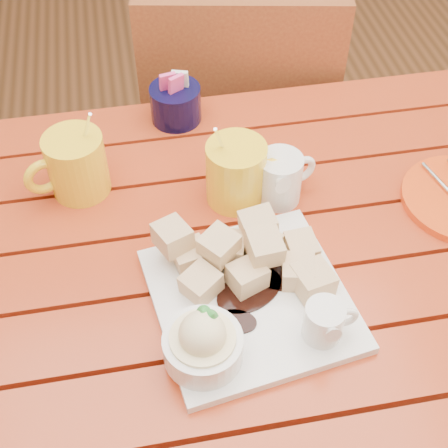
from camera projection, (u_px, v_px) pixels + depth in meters
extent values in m
plane|color=#502E17|center=(223.00, 446.00, 1.52)|extent=(5.00, 5.00, 0.00)
cube|color=#AB3216|center=(253.00, 392.00, 0.83)|extent=(1.20, 0.11, 0.03)
cube|color=#AB3216|center=(237.00, 320.00, 0.90)|extent=(1.20, 0.11, 0.03)
cube|color=#AB3216|center=(223.00, 259.00, 0.98)|extent=(1.20, 0.11, 0.03)
cube|color=#AB3216|center=(211.00, 207.00, 1.05)|extent=(1.20, 0.11, 0.03)
cube|color=#AB3216|center=(200.00, 161.00, 1.12)|extent=(1.20, 0.11, 0.03)
cube|color=#AB3216|center=(191.00, 122.00, 1.20)|extent=(1.20, 0.11, 0.03)
cube|color=#AB3216|center=(191.00, 138.00, 1.25)|extent=(1.12, 0.04, 0.08)
cylinder|color=#AB3216|center=(415.00, 213.00, 1.55)|extent=(0.06, 0.06, 0.72)
cube|color=white|center=(251.00, 300.00, 0.90)|extent=(0.31, 0.31, 0.02)
cube|color=#D28B40|center=(298.00, 272.00, 0.90)|extent=(0.06, 0.06, 0.04)
cube|color=#D28B40|center=(264.00, 245.00, 0.93)|extent=(0.07, 0.07, 0.04)
cube|color=#D28B40|center=(219.00, 246.00, 0.89)|extent=(0.07, 0.07, 0.04)
cube|color=#D28B40|center=(201.00, 283.00, 0.88)|extent=(0.07, 0.07, 0.04)
cube|color=#D28B40|center=(301.00, 249.00, 0.93)|extent=(0.05, 0.05, 0.04)
cube|color=#D28B40|center=(313.00, 280.00, 0.89)|extent=(0.06, 0.06, 0.04)
cube|color=#D28B40|center=(247.00, 276.00, 0.89)|extent=(0.06, 0.06, 0.04)
cube|color=#D28B40|center=(191.00, 256.00, 0.92)|extent=(0.06, 0.06, 0.04)
cube|color=#D28B40|center=(265.00, 247.00, 0.89)|extent=(0.05, 0.05, 0.04)
cube|color=#D28B40|center=(228.00, 249.00, 0.93)|extent=(0.06, 0.06, 0.04)
cube|color=#D28B40|center=(173.00, 237.00, 0.90)|extent=(0.06, 0.06, 0.04)
cube|color=#D28B40|center=(258.00, 225.00, 0.92)|extent=(0.05, 0.05, 0.04)
cylinder|color=white|center=(203.00, 347.00, 0.81)|extent=(0.11, 0.11, 0.04)
cylinder|color=#FFF7BB|center=(203.00, 342.00, 0.80)|extent=(0.09, 0.09, 0.03)
sphere|color=#FFF7BB|center=(202.00, 334.00, 0.79)|extent=(0.06, 0.06, 0.06)
cone|color=green|center=(212.00, 316.00, 0.78)|extent=(0.03, 0.04, 0.03)
cone|color=green|center=(203.00, 312.00, 0.78)|extent=(0.03, 0.03, 0.02)
cylinder|color=white|center=(323.00, 322.00, 0.83)|extent=(0.05, 0.05, 0.06)
cylinder|color=black|center=(326.00, 311.00, 0.81)|extent=(0.04, 0.04, 0.01)
cone|color=white|center=(331.00, 330.00, 0.80)|extent=(0.02, 0.02, 0.03)
torus|color=white|center=(346.00, 317.00, 0.83)|extent=(0.04, 0.01, 0.04)
cylinder|color=yellow|center=(77.00, 165.00, 1.02)|extent=(0.10, 0.10, 0.11)
cylinder|color=black|center=(72.00, 143.00, 0.98)|extent=(0.08, 0.08, 0.01)
torus|color=yellow|center=(44.00, 177.00, 1.00)|extent=(0.07, 0.04, 0.07)
cylinder|color=silver|center=(83.00, 141.00, 1.00)|extent=(0.05, 0.05, 0.14)
cylinder|color=yellow|center=(236.00, 173.00, 1.00)|extent=(0.10, 0.10, 0.11)
cylinder|color=black|center=(236.00, 152.00, 0.97)|extent=(0.08, 0.08, 0.01)
torus|color=yellow|center=(271.00, 175.00, 1.00)|extent=(0.07, 0.03, 0.07)
cylinder|color=silver|center=(225.00, 152.00, 0.98)|extent=(0.04, 0.06, 0.14)
cylinder|color=white|center=(279.00, 179.00, 1.01)|extent=(0.07, 0.07, 0.09)
cylinder|color=white|center=(281.00, 161.00, 0.98)|extent=(0.06, 0.06, 0.01)
cone|color=white|center=(286.00, 181.00, 0.96)|extent=(0.04, 0.04, 0.03)
torus|color=white|center=(305.00, 174.00, 1.02)|extent=(0.05, 0.03, 0.05)
cylinder|color=black|center=(176.00, 104.00, 1.16)|extent=(0.09, 0.09, 0.07)
cube|color=#F84392|center=(168.00, 84.00, 1.12)|extent=(0.03, 0.02, 0.04)
cube|color=white|center=(180.00, 81.00, 1.13)|extent=(0.03, 0.02, 0.04)
cube|color=#F84392|center=(176.00, 86.00, 1.12)|extent=(0.03, 0.03, 0.04)
cube|color=brown|center=(237.00, 127.00, 1.65)|extent=(0.50, 0.50, 0.03)
cylinder|color=brown|center=(295.00, 147.00, 1.94)|extent=(0.04, 0.04, 0.43)
cylinder|color=brown|center=(177.00, 147.00, 1.94)|extent=(0.04, 0.04, 0.43)
cylinder|color=brown|center=(304.00, 236.00, 1.69)|extent=(0.04, 0.04, 0.43)
cylinder|color=brown|center=(170.00, 235.00, 1.70)|extent=(0.04, 0.04, 0.43)
cube|color=brown|center=(240.00, 98.00, 1.34)|extent=(0.42, 0.11, 0.45)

